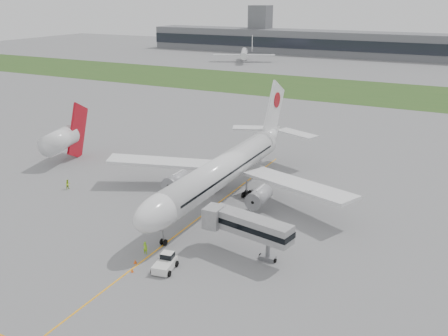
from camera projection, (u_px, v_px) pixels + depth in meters
The scene contains 14 objects.
ground at pixel (212, 208), 85.18m from camera, with size 600.00×600.00×0.00m, color slate.
apron_markings at pixel (198, 219), 80.97m from camera, with size 70.00×70.00×0.04m, color #FEA216, non-canonical shape.
grass_strip at pixel (364, 92), 186.18m from camera, with size 600.00×50.00×0.02m, color #2C511E.
terminal_building at pixel (408, 47), 276.36m from camera, with size 320.00×22.30×14.00m.
control_tower at pixel (260, 51), 318.94m from camera, with size 12.00×12.00×56.00m, color slate, non-canonical shape.
airliner at pixel (225, 168), 87.41m from camera, with size 48.13×53.95×17.88m.
pushback_tug at pixel (165, 263), 65.92m from camera, with size 3.24×4.26×2.01m.
jet_bridge at pixel (245, 225), 68.49m from camera, with size 13.43×5.11×6.12m.
safety_cone_left at pixel (135, 261), 67.46m from camera, with size 0.44×0.44×0.60m, color #FF560D.
safety_cone_right at pixel (132, 270), 65.34m from camera, with size 0.38×0.38×0.52m, color #FF560D.
ground_crew_near at pixel (145, 248), 69.77m from camera, with size 0.69×0.45×1.89m, color #98EA27.
ground_crew_far at pixel (68, 184), 92.95m from camera, with size 0.93×0.72×1.90m, color #B8DF25.
neighbor_aircraft at pixel (62, 139), 106.89m from camera, with size 6.65×16.00×12.90m.
distant_aircraft_left at pixel (244, 62), 268.99m from camera, with size 33.02×29.14×12.63m, color white, non-canonical shape.
Camera 1 is at (37.18, -68.80, 34.49)m, focal length 40.00 mm.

